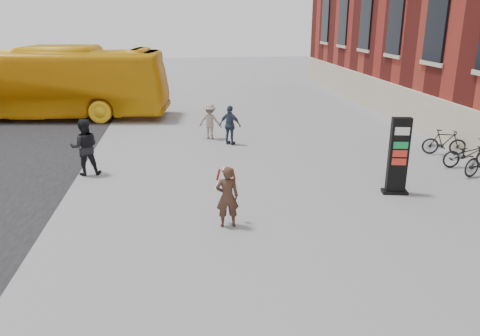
{
  "coord_description": "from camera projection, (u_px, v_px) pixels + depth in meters",
  "views": [
    {
      "loc": [
        -1.36,
        -11.6,
        5.16
      ],
      "look_at": [
        0.1,
        0.32,
        1.23
      ],
      "focal_mm": 35.0,
      "sensor_mm": 36.0,
      "label": 1
    }
  ],
  "objects": [
    {
      "name": "ground",
      "position": [
        238.0,
        215.0,
        12.71
      ],
      "size": [
        100.0,
        100.0,
        0.0
      ],
      "primitive_type": "plane",
      "color": "#9E9EA3"
    },
    {
      "name": "bus",
      "position": [
        38.0,
        83.0,
        24.2
      ],
      "size": [
        13.5,
        4.58,
        3.69
      ],
      "primitive_type": "imported",
      "rotation": [
        0.0,
        0.0,
        1.46
      ],
      "color": "gold",
      "rests_on": "road"
    },
    {
      "name": "info_pylon",
      "position": [
        398.0,
        156.0,
        13.88
      ],
      "size": [
        0.8,
        0.5,
        2.34
      ],
      "rotation": [
        0.0,
        0.0,
        -0.17
      ],
      "color": "black",
      "rests_on": "ground"
    },
    {
      "name": "woman",
      "position": [
        227.0,
        196.0,
        11.78
      ],
      "size": [
        0.61,
        0.55,
        1.61
      ],
      "rotation": [
        0.0,
        0.0,
        3.17
      ],
      "color": "#3D2719",
      "rests_on": "ground"
    },
    {
      "name": "pedestrian_a",
      "position": [
        85.0,
        147.0,
        15.65
      ],
      "size": [
        1.03,
        0.85,
        1.92
      ],
      "primitive_type": "imported",
      "rotation": [
        0.0,
        0.0,
        3.29
      ],
      "color": "black",
      "rests_on": "ground"
    },
    {
      "name": "bike_6",
      "position": [
        468.0,
        154.0,
        16.53
      ],
      "size": [
        1.88,
        0.7,
        0.98
      ],
      "primitive_type": "imported",
      "rotation": [
        0.0,
        0.0,
        1.54
      ],
      "color": "black",
      "rests_on": "ground"
    },
    {
      "name": "pedestrian_c",
      "position": [
        230.0,
        125.0,
        19.37
      ],
      "size": [
        1.02,
        0.87,
        1.64
      ],
      "primitive_type": "imported",
      "rotation": [
        0.0,
        0.0,
        2.55
      ],
      "color": "#2B3649",
      "rests_on": "ground"
    },
    {
      "name": "pedestrian_b",
      "position": [
        210.0,
        121.0,
        20.29
      ],
      "size": [
        1.14,
        0.88,
        1.56
      ],
      "primitive_type": "imported",
      "rotation": [
        0.0,
        0.0,
        2.81
      ],
      "color": "gray",
      "rests_on": "ground"
    },
    {
      "name": "bike_7",
      "position": [
        444.0,
        142.0,
        18.03
      ],
      "size": [
        1.71,
        0.91,
        0.99
      ],
      "primitive_type": "imported",
      "rotation": [
        0.0,
        0.0,
        1.28
      ],
      "color": "black",
      "rests_on": "ground"
    }
  ]
}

